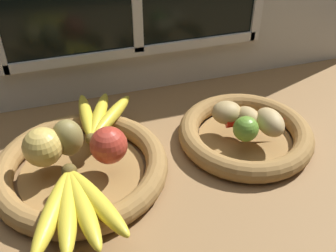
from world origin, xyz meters
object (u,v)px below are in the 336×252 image
(banana_bunch_front, at_px, (75,206))
(potato_oblong, at_px, (227,113))
(banana_bunch_back, at_px, (99,116))
(lime_near, at_px, (246,129))
(apple_red_right, at_px, (109,145))
(potato_large, at_px, (248,118))
(fruit_bowl_right, at_px, (246,135))
(potato_small, at_px, (270,122))
(apple_golden_left, at_px, (43,147))
(chili_pepper, at_px, (257,121))
(pear_brown, at_px, (68,138))
(fruit_bowl_left, at_px, (81,168))

(banana_bunch_front, xyz_separation_m, potato_oblong, (0.35, 0.16, 0.01))
(banana_bunch_back, bearing_deg, lime_near, -29.05)
(apple_red_right, relative_size, lime_near, 1.37)
(apple_red_right, height_order, lime_near, apple_red_right)
(potato_large, bearing_deg, banana_bunch_back, 159.41)
(fruit_bowl_right, bearing_deg, potato_small, -45.00)
(fruit_bowl_right, xyz_separation_m, potato_small, (0.03, -0.03, 0.05))
(apple_red_right, bearing_deg, apple_golden_left, 165.75)
(chili_pepper, bearing_deg, pear_brown, -172.98)
(apple_golden_left, bearing_deg, fruit_bowl_right, -1.53)
(apple_red_right, distance_m, potato_oblong, 0.27)
(fruit_bowl_left, relative_size, banana_bunch_front, 1.70)
(lime_near, bearing_deg, banana_bunch_back, 150.95)
(potato_large, height_order, potato_small, potato_small)
(pear_brown, bearing_deg, fruit_bowl_right, -3.96)
(fruit_bowl_right, xyz_separation_m, chili_pepper, (0.02, -0.00, 0.04))
(apple_red_right, xyz_separation_m, banana_bunch_front, (-0.08, -0.11, -0.02))
(banana_bunch_front, height_order, potato_small, potato_small)
(banana_bunch_back, height_order, potato_large, potato_large)
(banana_bunch_front, relative_size, lime_near, 3.88)
(potato_large, height_order, lime_near, lime_near)
(potato_large, bearing_deg, potato_small, -45.00)
(potato_small, bearing_deg, pear_brown, 171.81)
(fruit_bowl_left, bearing_deg, apple_red_right, -18.40)
(pear_brown, bearing_deg, apple_red_right, -32.09)
(fruit_bowl_left, bearing_deg, potato_small, -4.77)
(fruit_bowl_right, relative_size, potato_oblong, 4.53)
(apple_golden_left, height_order, banana_bunch_back, apple_golden_left)
(banana_bunch_front, bearing_deg, fruit_bowl_right, 19.21)
(pear_brown, distance_m, potato_oblong, 0.34)
(pear_brown, bearing_deg, fruit_bowl_left, -60.19)
(potato_large, distance_m, chili_pepper, 0.02)
(fruit_bowl_right, xyz_separation_m, potato_oblong, (-0.04, 0.03, 0.05))
(fruit_bowl_right, bearing_deg, pear_brown, 176.04)
(banana_bunch_back, xyz_separation_m, potato_small, (0.33, -0.15, 0.01))
(lime_near, bearing_deg, potato_small, 6.67)
(apple_red_right, height_order, potato_oblong, apple_red_right)
(banana_bunch_back, xyz_separation_m, chili_pepper, (0.32, -0.12, -0.00))
(fruit_bowl_right, xyz_separation_m, apple_red_right, (-0.30, -0.02, 0.06))
(apple_golden_left, height_order, chili_pepper, apple_golden_left)
(pear_brown, height_order, potato_oblong, pear_brown)
(pear_brown, distance_m, lime_near, 0.35)
(apple_golden_left, relative_size, banana_bunch_front, 0.37)
(banana_bunch_back, distance_m, potato_oblong, 0.28)
(fruit_bowl_right, bearing_deg, apple_golden_left, 178.47)
(chili_pepper, bearing_deg, fruit_bowl_left, -169.25)
(potato_oblong, distance_m, chili_pepper, 0.07)
(banana_bunch_back, xyz_separation_m, lime_near, (0.28, -0.15, 0.01))
(apple_golden_left, height_order, potato_large, apple_golden_left)
(apple_red_right, height_order, banana_bunch_back, apple_red_right)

